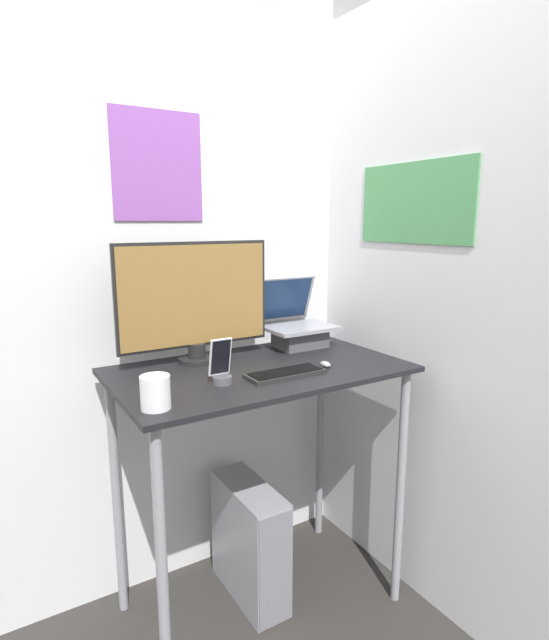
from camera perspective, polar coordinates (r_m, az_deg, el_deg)
The scene contains 10 objects.
wall_back at distance 2.24m, azimuth -6.99°, elevation 3.46°, with size 6.00×0.06×2.60m.
wall_side_right at distance 2.04m, azimuth 18.82°, elevation 2.18°, with size 0.06×6.00×2.60m.
desk at distance 1.98m, azimuth -1.69°, elevation -9.63°, with size 1.11×0.65×1.05m.
laptop at distance 2.25m, azimuth 2.58°, elevation -0.97°, with size 0.31×0.29×0.30m.
monitor at distance 1.98m, azimuth -9.06°, elevation 2.02°, with size 0.63×0.15×0.48m.
keyboard at distance 1.84m, azimuth 1.26°, elevation -6.10°, with size 0.30×0.11×0.02m.
mouse at distance 1.94m, azimuth 5.84°, elevation -5.06°, with size 0.03×0.05×0.02m.
cell_phone at distance 1.75m, azimuth -6.09°, elevation -5.65°, with size 0.08×0.07×0.16m.
computer_tower at distance 2.34m, azimuth -2.85°, elevation -23.89°, with size 0.16×0.44×0.51m.
mug at distance 1.55m, azimuth -13.46°, elevation -8.05°, with size 0.09×0.09×0.10m.
Camera 1 is at (-0.92, -1.29, 1.60)m, focal length 28.00 mm.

